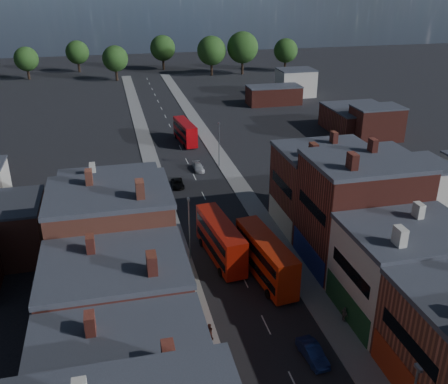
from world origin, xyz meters
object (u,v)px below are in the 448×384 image
car_2 (178,183)px  ped_3 (344,314)px  car_1 (313,353)px  bus_0 (220,239)px  car_3 (198,167)px  bus_2 (185,132)px  ped_1 (209,332)px  bus_1 (266,257)px

car_2 → ped_3: ped_3 is taller
car_1 → car_2: (-6.04, 42.03, -0.12)m
bus_0 → car_2: 23.46m
car_2 → car_3: 7.90m
car_2 → ped_3: 39.46m
bus_2 → bus_0: bearing=-100.4°
car_3 → ped_3: bearing=-82.7°
ped_1 → ped_3: size_ratio=1.09×
ped_1 → bus_0: bearing=-107.2°
bus_0 → bus_2: bus_0 is taller
bus_1 → bus_0: bearing=120.7°
bus_1 → car_3: bearing=85.2°
bus_0 → car_3: 29.90m
car_3 → bus_0: bearing=-96.4°
bus_1 → ped_1: (-8.38, -8.97, -1.71)m
car_2 → bus_2: bearing=78.7°
bus_1 → car_3: (-1.23, 34.92, -2.13)m
bus_0 → ped_3: bus_0 is taller
bus_2 → ped_1: (-7.45, -59.84, -1.36)m
bus_2 → car_2: size_ratio=2.53×
bus_2 → car_1: bus_2 is taller
car_1 → ped_1: size_ratio=2.36×
car_2 → ped_1: 37.57m
car_2 → car_3: (4.62, 6.41, 0.02)m
bus_0 → car_1: bearing=-83.9°
bus_0 → car_1: size_ratio=2.78×
bus_2 → ped_1: bearing=-103.6°
bus_0 → bus_1: size_ratio=0.98×
car_1 → car_2: size_ratio=1.02×
car_1 → ped_3: size_ratio=2.58×
bus_0 → car_2: bearing=87.9°
bus_2 → car_1: (1.13, -64.39, -1.68)m
car_2 → bus_1: bearing=-77.3°
bus_0 → ped_1: size_ratio=6.56×
bus_2 → ped_3: (6.20, -60.22, -1.44)m
car_3 → ped_1: size_ratio=2.29×
bus_0 → car_1: (4.21, -18.74, -1.97)m
bus_0 → bus_2: size_ratio=1.12×
car_2 → ped_1: (-2.53, -37.48, 0.44)m
bus_2 → ped_1: size_ratio=5.85×
bus_2 → car_2: bearing=-108.9°
bus_0 → car_3: bearing=78.0°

